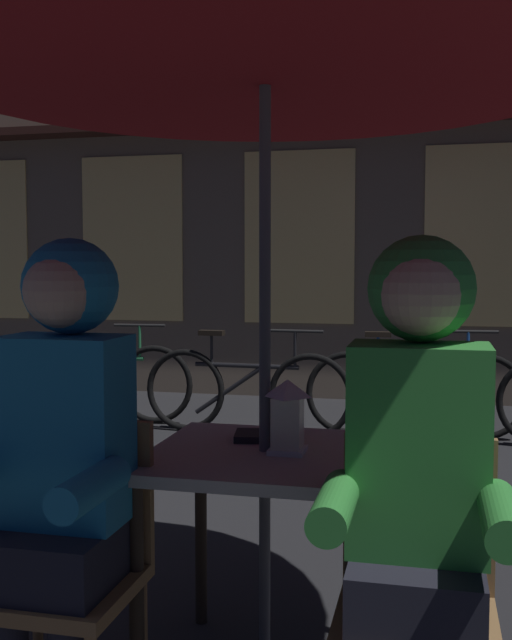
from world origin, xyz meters
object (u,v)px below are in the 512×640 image
at_px(chair_right, 416,592).
at_px(bicycle_second, 246,391).
at_px(chair_left, 72,559).
at_px(cafe_table, 265,482).
at_px(book, 265,436).
at_px(bicycle_third, 415,393).
at_px(lantern, 288,414).
at_px(bicycle_nearest, 96,381).
at_px(person_right_hooded, 418,460).
at_px(patio_umbrella, 265,22).
at_px(person_left_hooded, 60,440).

xyz_separation_m(chair_right, bicycle_second, (-1.38, 3.73, -0.14)).
distance_m(chair_right, bicycle_second, 3.98).
relative_size(chair_left, chair_right, 1.00).
distance_m(cafe_table, book, 0.19).
bearing_deg(bicycle_third, bicycle_second, -170.71).
xyz_separation_m(lantern, book, (-0.11, 0.16, -0.11)).
xyz_separation_m(bicycle_nearest, bicycle_second, (1.36, -0.20, 0.00)).
bearing_deg(lantern, bicycle_third, 85.06).
distance_m(lantern, book, 0.22).
bearing_deg(chair_left, chair_right, 0.00).
height_order(chair_left, person_right_hooded, person_right_hooded).
height_order(chair_left, bicycle_third, chair_left).
height_order(lantern, chair_right, lantern).
height_order(patio_umbrella, person_right_hooded, patio_umbrella).
height_order(lantern, bicycle_third, lantern).
bearing_deg(bicycle_third, bicycle_nearest, -179.86).
relative_size(bicycle_second, book, 8.40).
bearing_deg(lantern, bicycle_second, 106.11).
height_order(cafe_table, bicycle_second, bicycle_second).
xyz_separation_m(lantern, person_left_hooded, (-0.56, -0.41, -0.01)).
height_order(bicycle_nearest, book, bicycle_nearest).
distance_m(cafe_table, chair_left, 0.62).
relative_size(chair_left, person_right_hooded, 0.62).
distance_m(cafe_table, bicycle_second, 3.49).
distance_m(bicycle_nearest, book, 4.10).
bearing_deg(cafe_table, person_right_hooded, -41.57).
height_order(lantern, bicycle_nearest, lantern).
bearing_deg(lantern, person_left_hooded, -143.34).
bearing_deg(patio_umbrella, chair_right, -37.55).
bearing_deg(person_left_hooded, chair_right, 3.39).
distance_m(lantern, chair_left, 0.76).
height_order(chair_left, person_left_hooded, person_left_hooded).
bearing_deg(cafe_table, person_left_hooded, -138.43).
bearing_deg(chair_right, lantern, 138.64).
height_order(patio_umbrella, chair_right, patio_umbrella).
bearing_deg(book, chair_right, -54.99).
distance_m(cafe_table, patio_umbrella, 1.42).
xyz_separation_m(chair_left, chair_right, (0.96, 0.00, 0.00)).
relative_size(cafe_table, lantern, 3.20).
bearing_deg(chair_right, bicycle_second, 110.29).
distance_m(lantern, bicycle_nearest, 4.30).
xyz_separation_m(chair_right, person_left_hooded, (-0.96, -0.06, 0.36)).
xyz_separation_m(bicycle_third, book, (-0.42, -3.42, 0.41)).
xyz_separation_m(chair_left, book, (0.45, 0.52, 0.26)).
xyz_separation_m(person_right_hooded, bicycle_nearest, (-2.74, 3.99, -0.50)).
xyz_separation_m(cafe_table, person_left_hooded, (-0.48, -0.43, 0.21)).
relative_size(chair_right, bicycle_nearest, 0.52).
distance_m(bicycle_second, book, 3.35).
height_order(cafe_table, person_right_hooded, person_right_hooded).
height_order(chair_right, book, chair_right).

